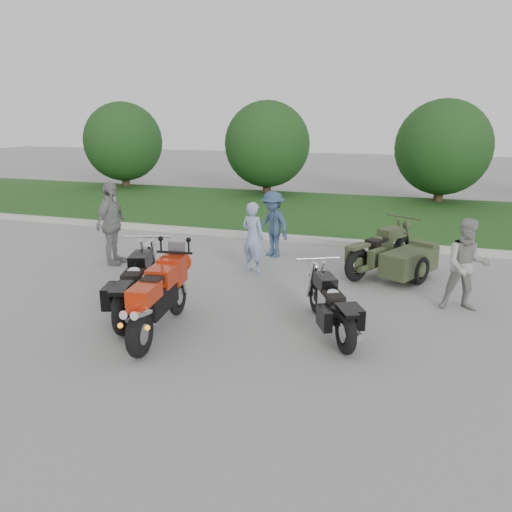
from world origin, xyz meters
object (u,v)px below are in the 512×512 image
(person_stripe, at_px, (253,237))
(sportbike_red, at_px, (158,296))
(person_grey, at_px, (467,265))
(person_back, at_px, (111,224))
(cruiser_right, at_px, (332,308))
(cruiser_sidecar, at_px, (396,258))
(cruiser_left, at_px, (136,287))
(person_denim, at_px, (273,224))

(person_stripe, bearing_deg, sportbike_red, 103.10)
(person_grey, distance_m, person_back, 7.61)
(person_grey, height_order, person_back, person_back)
(cruiser_right, xyz_separation_m, person_stripe, (-2.22, 2.72, 0.35))
(cruiser_right, xyz_separation_m, person_back, (-5.53, 2.29, 0.53))
(cruiser_sidecar, bearing_deg, person_grey, -21.91)
(cruiser_left, distance_m, person_grey, 5.79)
(sportbike_red, bearing_deg, cruiser_left, 134.61)
(cruiser_left, xyz_separation_m, person_grey, (5.41, 2.04, 0.33))
(cruiser_right, height_order, person_denim, person_denim)
(person_back, bearing_deg, cruiser_right, -116.80)
(person_back, bearing_deg, cruiser_left, -144.06)
(cruiser_right, bearing_deg, person_back, 130.26)
(cruiser_right, height_order, person_back, person_back)
(person_stripe, height_order, person_back, person_back)
(person_denim, relative_size, person_back, 0.84)
(sportbike_red, relative_size, person_denim, 1.42)
(person_denim, bearing_deg, person_grey, 3.02)
(person_stripe, bearing_deg, person_grey, -174.04)
(sportbike_red, bearing_deg, person_stripe, 76.98)
(cruiser_sidecar, bearing_deg, person_denim, -167.51)
(sportbike_red, xyz_separation_m, person_stripe, (0.35, 3.61, 0.15))
(cruiser_left, relative_size, person_denim, 1.55)
(cruiser_sidecar, distance_m, person_denim, 3.11)
(person_back, bearing_deg, person_stripe, -86.86)
(cruiser_left, xyz_separation_m, person_denim, (1.17, 4.36, 0.30))
(sportbike_red, xyz_separation_m, cruiser_left, (-0.77, 0.60, -0.14))
(sportbike_red, bearing_deg, cruiser_right, 11.56)
(person_denim, bearing_deg, sportbike_red, -62.85)
(cruiser_left, relative_size, cruiser_sidecar, 1.07)
(person_grey, distance_m, person_denim, 4.83)
(person_stripe, relative_size, person_back, 0.82)
(person_stripe, height_order, person_grey, person_grey)
(person_back, bearing_deg, person_grey, -98.34)
(sportbike_red, xyz_separation_m, cruiser_right, (2.57, 0.89, -0.21))
(cruiser_right, bearing_deg, cruiser_left, 157.61)
(person_grey, xyz_separation_m, person_back, (-7.59, 0.53, 0.13))
(sportbike_red, distance_m, person_back, 4.35)
(sportbike_red, relative_size, person_stripe, 1.46)
(cruiser_sidecar, relative_size, person_denim, 1.45)
(cruiser_sidecar, height_order, person_denim, person_denim)
(sportbike_red, bearing_deg, cruiser_sidecar, 43.30)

